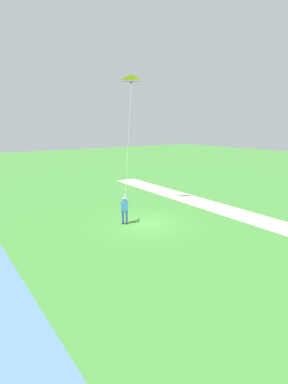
# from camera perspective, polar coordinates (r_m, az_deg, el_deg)

# --- Properties ---
(ground_plane) EXTENTS (120.00, 120.00, 0.00)m
(ground_plane) POSITION_cam_1_polar(r_m,az_deg,el_deg) (19.01, 0.18, -6.07)
(ground_plane) COLOR #3D7F33
(walkway_path) EXTENTS (3.82, 32.08, 0.02)m
(walkway_path) POSITION_cam_1_polar(r_m,az_deg,el_deg) (22.10, 17.32, -3.94)
(walkway_path) COLOR #B7AD99
(walkway_path) RESTS_ON ground
(person_kite_flyer) EXTENTS (0.57, 0.61, 1.83)m
(person_kite_flyer) POSITION_cam_1_polar(r_m,az_deg,el_deg) (18.67, -3.76, -3.08)
(person_kite_flyer) COLOR #232328
(person_kite_flyer) RESTS_ON ground
(flying_kite) EXTENTS (3.13, 3.38, 7.79)m
(flying_kite) POSITION_cam_1_polar(r_m,az_deg,el_deg) (22.29, -2.40, 20.61)
(flying_kite) COLOR yellow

